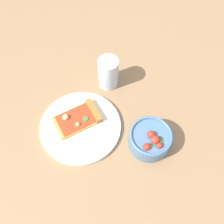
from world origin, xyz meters
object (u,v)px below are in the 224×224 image
Objects in this scene: pizza_slice_main at (80,117)px; soda_glass at (108,73)px; plate at (80,127)px; salad_bowl at (150,140)px.

soda_glass is (0.04, 0.17, 0.03)m from pizza_slice_main.
plate is 0.22m from salad_bowl.
salad_bowl reaches higher than plate.
pizza_slice_main is 1.42× the size of soda_glass.
salad_bowl is at bearing -4.70° from pizza_slice_main.
soda_glass is (0.04, 0.20, 0.05)m from plate.
salad_bowl is 0.27m from soda_glass.
plate is 2.26× the size of soda_glass.
plate is at bearing -178.57° from salad_bowl.
pizza_slice_main is at bearing 109.77° from plate.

